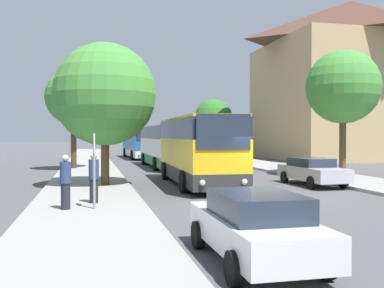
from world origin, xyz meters
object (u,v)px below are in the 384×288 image
bus_front (197,149)px  bus_middle (164,145)px  bus_stop_sign (94,162)px  pedestrian_waiting_near (94,178)px  pedestrian_waiting_far (65,182)px  tree_right_mid (343,87)px  parked_car_right_near (312,171)px  tree_left_far (73,97)px  tree_right_near (214,118)px  parked_car_left_curb (255,226)px  tree_left_near (105,94)px  bus_rear (140,141)px

bus_front → bus_middle: bearing=89.7°
bus_stop_sign → pedestrian_waiting_near: bus_stop_sign is taller
pedestrian_waiting_far → tree_right_mid: (15.71, 9.34, 4.40)m
bus_stop_sign → pedestrian_waiting_far: size_ratio=1.39×
bus_middle → bus_stop_sign: bearing=-105.9°
parked_car_right_near → tree_left_far: tree_left_far is taller
bus_front → pedestrian_waiting_near: size_ratio=5.76×
tree_right_near → tree_right_mid: size_ratio=0.86×
bus_front → parked_car_right_near: bearing=-13.2°
parked_car_right_near → tree_right_near: 28.97m
parked_car_left_curb → tree_left_near: size_ratio=0.62×
bus_rear → parked_car_right_near: bearing=-80.7°
parked_car_right_near → tree_left_far: size_ratio=0.65×
tree_left_far → tree_right_mid: bearing=-30.0°
bus_middle → parked_car_left_curb: 26.83m
bus_stop_sign → pedestrian_waiting_near: 1.47m
bus_front → tree_right_mid: tree_right_mid is taller
parked_car_left_curb → tree_right_mid: 20.33m
bus_middle → tree_left_far: size_ratio=1.60×
parked_car_left_curb → bus_stop_sign: bearing=115.6°
tree_left_near → bus_rear: bearing=80.3°
pedestrian_waiting_near → tree_left_near: 6.81m
tree_left_near → tree_right_mid: (14.22, 2.30, 0.92)m
parked_car_left_curb → pedestrian_waiting_near: size_ratio=2.40×
pedestrian_waiting_near → pedestrian_waiting_far: size_ratio=1.00×
bus_stop_sign → tree_right_mid: (14.80, 9.44, 3.76)m
pedestrian_waiting_near → tree_left_far: size_ratio=0.25×
parked_car_left_curb → tree_right_mid: (11.70, 15.95, 4.70)m
pedestrian_waiting_far → tree_left_far: (-0.37, 18.61, 4.26)m
tree_left_near → tree_right_mid: 14.43m
parked_car_right_near → tree_right_mid: tree_right_mid is taller
bus_rear → parked_car_left_curb: (-2.10, -40.59, -1.12)m
pedestrian_waiting_near → bus_stop_sign: bearing=-43.6°
parked_car_left_curb → parked_car_right_near: bearing=57.9°
bus_front → tree_left_near: 5.38m
bus_middle → parked_car_left_curb: bus_middle is taller
parked_car_right_near → tree_left_near: size_ratio=0.68×
parked_car_left_curb → tree_right_near: bearing=75.7°
pedestrian_waiting_far → tree_left_near: tree_left_near is taller
parked_car_right_near → bus_stop_sign: bus_stop_sign is taller
pedestrian_waiting_far → parked_car_right_near: bearing=35.1°
pedestrian_waiting_near → tree_right_mid: size_ratio=0.24×
bus_front → bus_middle: bus_front is taller
bus_front → tree_right_near: tree_right_near is taller
bus_front → tree_left_near: (-4.65, -0.16, 2.69)m
bus_stop_sign → pedestrian_waiting_far: bus_stop_sign is taller
tree_left_far → bus_middle: bearing=12.0°
parked_car_right_near → parked_car_left_curb: bearing=57.0°
bus_rear → tree_right_mid: (9.60, -24.64, 3.58)m
bus_rear → tree_left_far: 17.04m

